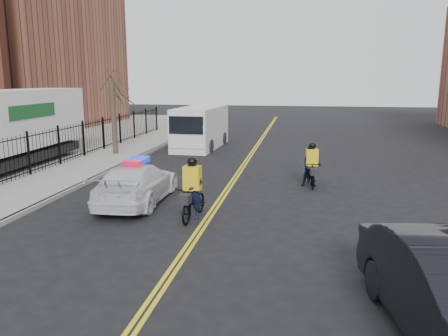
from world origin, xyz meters
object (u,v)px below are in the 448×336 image
Objects in this scene: police_cruiser at (137,183)px; cargo_van at (200,128)px; cyclist_near at (192,197)px; cyclist_far at (311,169)px.

cargo_van reaches higher than police_cruiser.
cyclist_far is (3.77, 4.92, 0.03)m from cyclist_near.
cyclist_far is (6.15, 3.48, 0.01)m from police_cruiser.
cyclist_near is at bearing -135.41° from cyclist_far.
cyclist_near is at bearing -75.14° from cargo_van.
cyclist_far is at bearing -152.30° from police_cruiser.
police_cruiser is 12.76m from cargo_van.
cyclist_near reaches higher than police_cruiser.
cargo_van is 14.50m from cyclist_near.
cargo_van is at bearing 118.38° from cyclist_far.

